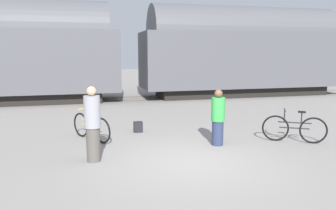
# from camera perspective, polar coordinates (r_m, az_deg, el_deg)

# --- Properties ---
(ground_plane) EXTENTS (80.00, 80.00, 0.00)m
(ground_plane) POSITION_cam_1_polar(r_m,az_deg,el_deg) (7.86, 3.93, -9.89)
(ground_plane) COLOR gray
(freight_train) EXTENTS (24.95, 3.12, 5.10)m
(freight_train) POSITION_cam_1_polar(r_m,az_deg,el_deg) (17.79, -6.59, 9.50)
(freight_train) COLOR black
(freight_train) RESTS_ON ground_plane
(rail_near) EXTENTS (36.95, 0.07, 0.01)m
(rail_near) POSITION_cam_1_polar(r_m,az_deg,el_deg) (17.28, -6.11, 0.75)
(rail_near) COLOR #4C4238
(rail_near) RESTS_ON ground_plane
(rail_far) EXTENTS (36.95, 0.07, 0.01)m
(rail_far) POSITION_cam_1_polar(r_m,az_deg,el_deg) (18.68, -6.72, 1.39)
(rail_far) COLOR #4C4238
(rail_far) RESTS_ON ground_plane
(bicycle_yellow) EXTENTS (1.05, 1.54, 0.92)m
(bicycle_yellow) POSITION_cam_1_polar(r_m,az_deg,el_deg) (9.88, -13.25, -3.73)
(bicycle_yellow) COLOR black
(bicycle_yellow) RESTS_ON ground_plane
(bicycle_black) EXTENTS (1.57, 0.93, 0.94)m
(bicycle_black) POSITION_cam_1_polar(r_m,az_deg,el_deg) (10.05, 21.11, -3.85)
(bicycle_black) COLOR black
(bicycle_black) RESTS_ON ground_plane
(person_in_grey) EXTENTS (0.38, 0.38, 1.79)m
(person_in_grey) POSITION_cam_1_polar(r_m,az_deg,el_deg) (7.87, -13.00, -3.32)
(person_in_grey) COLOR #514C47
(person_in_grey) RESTS_ON ground_plane
(person_in_green) EXTENTS (0.37, 0.37, 1.56)m
(person_in_green) POSITION_cam_1_polar(r_m,az_deg,el_deg) (9.12, 8.69, -2.25)
(person_in_green) COLOR #283351
(person_in_green) RESTS_ON ground_plane
(backpack) EXTENTS (0.28, 0.20, 0.34)m
(backpack) POSITION_cam_1_polar(r_m,az_deg,el_deg) (10.62, -5.22, -3.83)
(backpack) COLOR black
(backpack) RESTS_ON ground_plane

